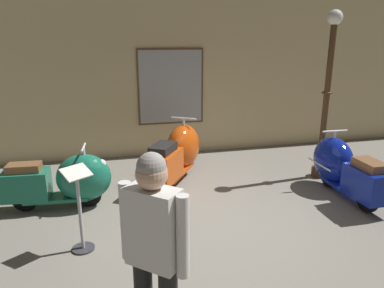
{
  "coord_description": "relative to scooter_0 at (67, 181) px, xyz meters",
  "views": [
    {
      "loc": [
        -1.48,
        -4.31,
        2.53
      ],
      "look_at": [
        -0.09,
        1.32,
        0.84
      ],
      "focal_mm": 33.79,
      "sensor_mm": 36.0,
      "label": 1
    }
  ],
  "objects": [
    {
      "name": "showroom_back_wall",
      "position": [
        2.11,
        2.46,
        1.28
      ],
      "size": [
        18.0,
        0.24,
        3.45
      ],
      "color": "#CCB784",
      "rests_on": "ground"
    },
    {
      "name": "visitor_0",
      "position": [
        0.93,
        -3.06,
        0.58
      ],
      "size": [
        0.47,
        0.45,
        1.77
      ],
      "rotation": [
        0.0,
        0.0,
        0.84
      ],
      "color": "black",
      "rests_on": "ground"
    },
    {
      "name": "ground_plane",
      "position": [
        2.11,
        -1.14,
        -0.45
      ],
      "size": [
        60.0,
        60.0,
        0.0
      ],
      "primitive_type": "plane",
      "color": "slate"
    },
    {
      "name": "lamppost",
      "position": [
        4.54,
        0.26,
        1.11
      ],
      "size": [
        0.28,
        0.28,
        3.01
      ],
      "color": "#472D19",
      "rests_on": "ground"
    },
    {
      "name": "scooter_0",
      "position": [
        0.0,
        0.0,
        0.0
      ],
      "size": [
        1.63,
        0.58,
        0.98
      ],
      "rotation": [
        0.0,
        0.0,
        -0.08
      ],
      "color": "black",
      "rests_on": "ground"
    },
    {
      "name": "scooter_2",
      "position": [
        4.43,
        -0.55,
        0.03
      ],
      "size": [
        0.56,
        1.71,
        1.04
      ],
      "rotation": [
        0.0,
        0.0,
        1.55
      ],
      "color": "black",
      "rests_on": "ground"
    },
    {
      "name": "scooter_1",
      "position": [
        1.9,
        0.79,
        0.06
      ],
      "size": [
        1.41,
        1.8,
        1.11
      ],
      "rotation": [
        0.0,
        0.0,
        1.0
      ],
      "color": "black",
      "rests_on": "ground"
    },
    {
      "name": "info_stanchion",
      "position": [
        0.26,
        -1.28,
        0.01
      ],
      "size": [
        0.39,
        0.37,
        1.08
      ],
      "color": "#333338",
      "rests_on": "ground"
    }
  ]
}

